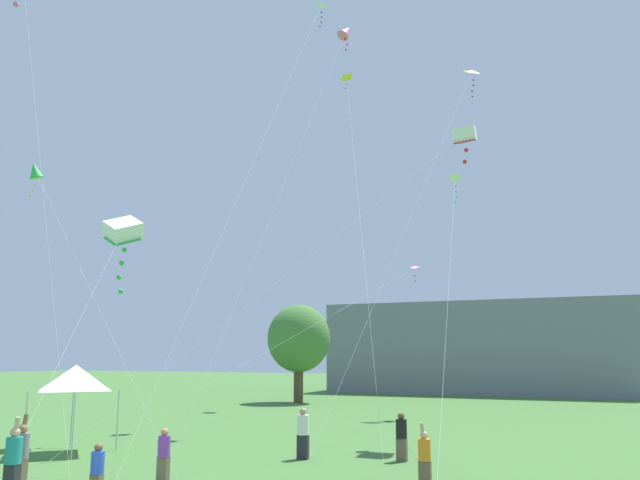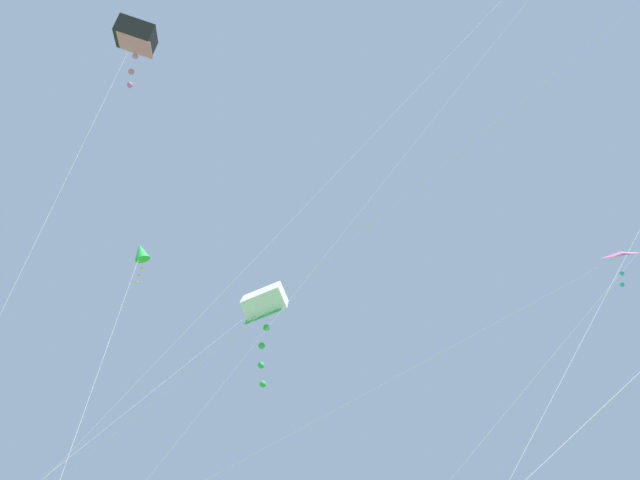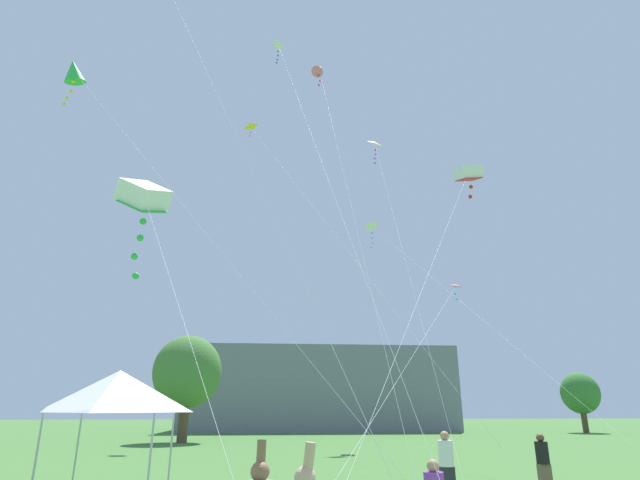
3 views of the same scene
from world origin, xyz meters
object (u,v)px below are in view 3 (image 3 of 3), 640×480
Objects in this scene: person_white_shirt at (446,462)px; kite_yellow_delta_9 at (252,128)px; person_black_shirt at (543,460)px; festival_tent at (118,391)px; kite_white_delta_5 at (373,228)px; kite_white_box_3 at (468,174)px; kite_white_box_6 at (144,198)px; kite_yellow_delta_7 at (375,145)px; kite_green_diamond_4 at (74,72)px; kite_pink_diamond_0 at (319,70)px; kite_white_delta_1 at (279,48)px; kite_pink_delta_2 at (455,288)px.

kite_yellow_delta_9 is (-7.80, 26.23, 26.63)m from person_white_shirt.
festival_tent is at bearing 60.15° from person_black_shirt.
kite_yellow_delta_9 reaches higher than kite_white_delta_5.
kite_white_box_3 reaches higher than person_white_shirt.
kite_white_box_6 is (-14.93, -6.92, -4.99)m from kite_white_box_3.
kite_yellow_delta_7 reaches higher than kite_white_delta_5.
person_white_shirt is 33.41m from kite_yellow_delta_7.
kite_green_diamond_4 is (-10.91, -3.28, 10.37)m from person_white_shirt.
person_black_shirt is 0.07× the size of kite_white_delta_5.
kite_white_delta_5 is at bearing 57.95° from kite_white_box_6.
kite_yellow_delta_7 is (12.35, 25.48, 21.82)m from festival_tent.
kite_green_diamond_4 is at bearing 96.57° from person_white_shirt.
person_black_shirt is 0.06× the size of kite_yellow_delta_9.
person_black_shirt is 0.15× the size of kite_white_box_6.
kite_green_diamond_4 is 4.89m from kite_white_box_6.
person_black_shirt is 18.29m from kite_green_diamond_4.
person_white_shirt is 0.10× the size of kite_white_box_3.
kite_yellow_delta_9 is at bearing 110.11° from kite_pink_diamond_0.
kite_yellow_delta_9 is at bearing 165.24° from kite_yellow_delta_7.
kite_green_diamond_4 is at bearing -144.69° from kite_white_box_3.
kite_green_diamond_4 is at bearing -150.61° from festival_tent.
person_black_shirt is at bearing -0.62° from kite_white_box_6.
kite_white_delta_1 is at bearing 10.22° from person_white_shirt.
kite_white_box_6 is (-12.17, -19.43, -6.28)m from kite_white_delta_5.
kite_white_delta_1 reaches higher than person_black_shirt.
kite_white_box_3 is 0.62× the size of kite_yellow_delta_9.
kite_white_delta_5 is at bearing -29.32° from kite_yellow_delta_9.
kite_yellow_delta_9 is (-10.10, 5.67, 11.83)m from kite_white_delta_5.
kite_green_diamond_4 is at bearing -119.01° from kite_white_delta_5.
person_white_shirt is 16.52m from kite_white_box_3.
person_white_shirt is 0.07× the size of kite_white_delta_1.
kite_white_delta_5 is at bearing 63.61° from festival_tent.
kite_pink_delta_2 is (11.77, 7.67, 4.63)m from festival_tent.
kite_white_delta_1 is 0.99× the size of kite_yellow_delta_9.
person_white_shirt is at bearing -98.25° from kite_yellow_delta_7.
festival_tent is 0.30× the size of kite_white_box_6.
kite_white_delta_5 is 0.86× the size of kite_yellow_delta_9.
kite_yellow_delta_7 reaches higher than kite_green_diamond_4.
kite_yellow_delta_7 is at bearing 68.64° from kite_white_delta_5.
kite_white_delta_1 is at bearing -10.83° from person_black_shirt.
person_black_shirt is 0.14× the size of kite_green_diamond_4.
kite_white_box_6 is (-0.88, 3.31, 6.62)m from festival_tent.
kite_white_box_3 is 18.43m from kite_yellow_delta_7.
person_white_shirt is 0.13× the size of kite_pink_delta_2.
kite_white_delta_1 is 1.10× the size of kite_yellow_delta_7.
kite_white_delta_1 is 2.01× the size of kite_pink_delta_2.
kite_white_delta_1 is 17.75m from kite_white_box_3.
kite_pink_delta_2 is 1.18× the size of kite_green_diamond_4.
kite_pink_diamond_0 is at bearing -120.61° from kite_white_delta_5.
kite_white_box_6 is at bearing 76.60° from kite_green_diamond_4.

